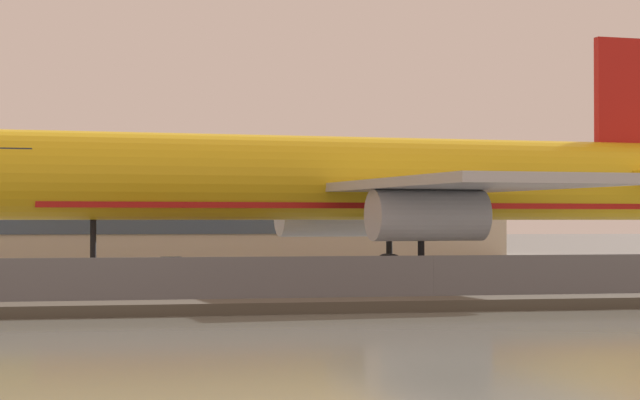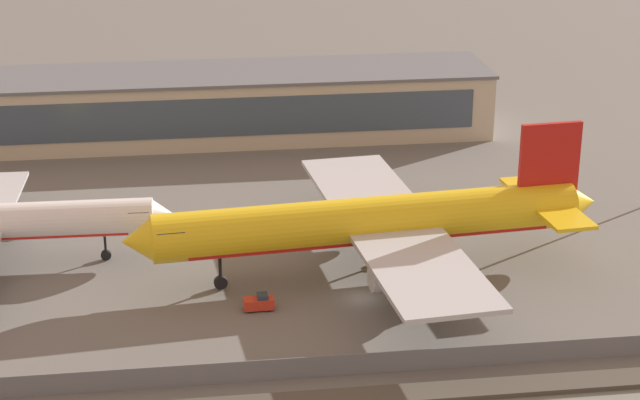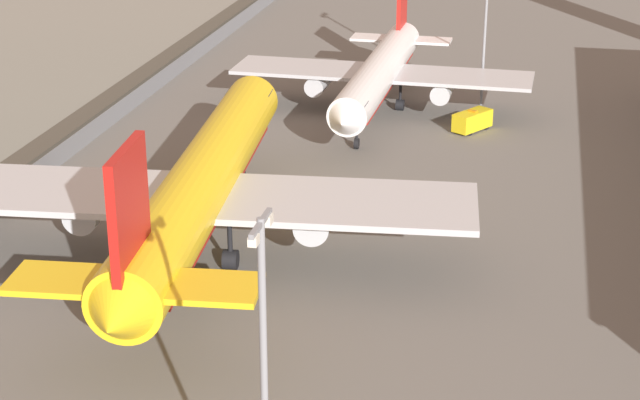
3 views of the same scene
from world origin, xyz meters
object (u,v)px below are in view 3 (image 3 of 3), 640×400
(cargo_jet_yellow, at_px, (202,185))
(ops_van, at_px, (473,120))
(passenger_jet_white_red, at_px, (380,73))
(baggage_tug, at_px, (177,184))
(apron_light_mast_apron_west, at_px, (264,394))

(cargo_jet_yellow, height_order, ops_van, cargo_jet_yellow)
(passenger_jet_white_red, distance_m, baggage_tug, 34.74)
(baggage_tug, bearing_deg, apron_light_mast_apron_west, 23.58)
(ops_van, xyz_separation_m, apron_light_mast_apron_west, (78.83, -4.39, 10.20))
(baggage_tug, xyz_separation_m, ops_van, (-26.20, 27.36, 0.47))
(baggage_tug, distance_m, apron_light_mast_apron_west, 58.41)
(baggage_tug, height_order, ops_van, ops_van)
(baggage_tug, distance_m, ops_van, 37.88)
(cargo_jet_yellow, distance_m, ops_van, 45.01)
(cargo_jet_yellow, height_order, baggage_tug, cargo_jet_yellow)
(cargo_jet_yellow, relative_size, passenger_jet_white_red, 1.26)
(baggage_tug, relative_size, apron_light_mast_apron_west, 0.16)
(cargo_jet_yellow, relative_size, apron_light_mast_apron_west, 2.69)
(baggage_tug, bearing_deg, cargo_jet_yellow, 27.77)
(ops_van, height_order, apron_light_mast_apron_west, apron_light_mast_apron_west)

